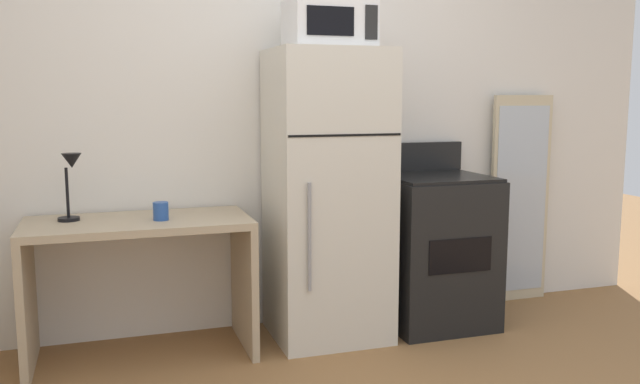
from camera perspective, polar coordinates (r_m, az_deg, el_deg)
wall_back_white at (r=4.09m, az=-2.51°, el=6.87°), size 5.00×0.10×2.60m
desk at (r=3.69m, az=-15.15°, el=-5.74°), size 1.16×0.58×0.75m
desk_lamp at (r=3.67m, az=-20.51°, el=1.36°), size 0.14×0.12×0.35m
coffee_mug at (r=3.59m, az=-13.43°, el=-1.60°), size 0.08×0.08×0.09m
refrigerator at (r=3.82m, az=0.65°, el=-0.34°), size 0.64×0.61×1.65m
microwave at (r=3.78m, az=0.78°, el=14.11°), size 0.46×0.35×0.26m
oven_range at (r=4.16m, az=9.79°, el=-4.82°), size 0.62×0.61×1.10m
leaning_mirror at (r=4.73m, az=16.68°, el=-0.60°), size 0.44×0.03×1.40m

